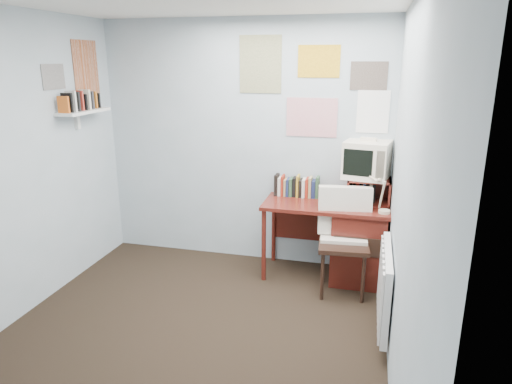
% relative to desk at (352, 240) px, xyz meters
% --- Properties ---
extents(ground, '(3.50, 3.50, 0.00)m').
position_rel_desk_xyz_m(ground, '(-1.17, -1.48, -0.41)').
color(ground, black).
rests_on(ground, ground).
extents(back_wall, '(3.00, 0.02, 2.50)m').
position_rel_desk_xyz_m(back_wall, '(-1.17, 0.27, 0.84)').
color(back_wall, '#B2BECB').
rests_on(back_wall, ground).
extents(right_wall, '(0.02, 3.50, 2.50)m').
position_rel_desk_xyz_m(right_wall, '(0.33, -1.48, 0.84)').
color(right_wall, '#B2BECB').
rests_on(right_wall, ground).
extents(desk, '(1.20, 0.55, 0.76)m').
position_rel_desk_xyz_m(desk, '(0.00, 0.00, 0.00)').
color(desk, '#5E1D15').
rests_on(desk, ground).
extents(desk_chair, '(0.53, 0.51, 0.95)m').
position_rel_desk_xyz_m(desk_chair, '(-0.07, -0.30, 0.07)').
color(desk_chair, black).
rests_on(desk_chair, ground).
extents(desk_lamp, '(0.33, 0.31, 0.38)m').
position_rel_desk_xyz_m(desk_lamp, '(0.27, -0.16, 0.55)').
color(desk_lamp, red).
rests_on(desk_lamp, desk).
extents(tv_riser, '(0.40, 0.30, 0.25)m').
position_rel_desk_xyz_m(tv_riser, '(0.12, 0.11, 0.48)').
color(tv_riser, '#5E1D15').
rests_on(tv_riser, desk).
extents(crt_tv, '(0.47, 0.44, 0.38)m').
position_rel_desk_xyz_m(crt_tv, '(0.09, 0.13, 0.80)').
color(crt_tv, beige).
rests_on(crt_tv, tv_riser).
extents(book_row, '(0.60, 0.14, 0.22)m').
position_rel_desk_xyz_m(book_row, '(-0.51, 0.18, 0.46)').
color(book_row, '#5E1D15').
rests_on(book_row, desk).
extents(radiator, '(0.09, 0.80, 0.60)m').
position_rel_desk_xyz_m(radiator, '(0.29, -0.93, 0.01)').
color(radiator, white).
rests_on(radiator, right_wall).
extents(wall_shelf, '(0.20, 0.62, 0.24)m').
position_rel_desk_xyz_m(wall_shelf, '(-2.57, -0.38, 1.21)').
color(wall_shelf, white).
rests_on(wall_shelf, left_wall).
extents(posters_back, '(1.20, 0.01, 0.90)m').
position_rel_desk_xyz_m(posters_back, '(-0.47, 0.26, 1.44)').
color(posters_back, white).
rests_on(posters_back, back_wall).
extents(posters_left, '(0.01, 0.70, 0.60)m').
position_rel_desk_xyz_m(posters_left, '(-2.67, -0.38, 1.59)').
color(posters_left, white).
rests_on(posters_left, left_wall).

